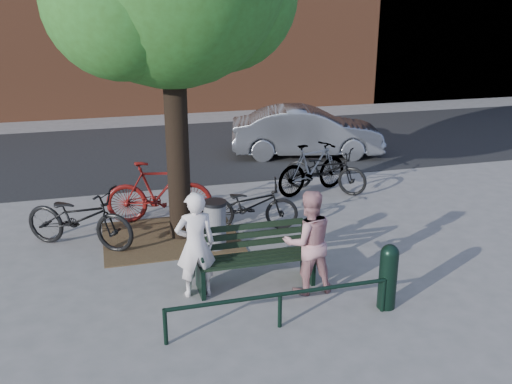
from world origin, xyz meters
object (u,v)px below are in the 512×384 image
object	(u,v)px
person_left	(195,245)
person_right	(308,242)
bollard	(388,274)
park_bench	(254,254)
bicycle_c	(250,205)
litter_bin	(215,225)
parked_car	(307,132)

from	to	relation	value
person_left	person_right	xyz separation A→B (m)	(1.60, -0.32, -0.01)
person_left	bollard	bearing A→B (deg)	155.19
person_right	park_bench	bearing A→B (deg)	-30.48
person_right	bicycle_c	distance (m)	2.58
park_bench	litter_bin	bearing A→B (deg)	101.88
litter_bin	parked_car	world-z (taller)	parked_car
person_right	bicycle_c	size ratio (longest dim) A/B	0.87
person_left	parked_car	distance (m)	8.19
park_bench	litter_bin	world-z (taller)	park_bench
park_bench	litter_bin	size ratio (longest dim) A/B	2.02
person_left	litter_bin	bearing A→B (deg)	-112.46
park_bench	parked_car	size ratio (longest dim) A/B	0.42
parked_car	person_left	bearing A→B (deg)	161.99
park_bench	parked_car	xyz separation A→B (m)	(3.39, 6.87, 0.20)
bollard	litter_bin	xyz separation A→B (m)	(-1.90, 2.63, -0.08)
parked_car	person_right	bearing A→B (deg)	173.32
litter_bin	bicycle_c	distance (m)	1.05
bollard	litter_bin	world-z (taller)	bollard
person_left	bicycle_c	world-z (taller)	person_left
bollard	bicycle_c	distance (m)	3.49
bicycle_c	person_right	bearing A→B (deg)	-161.05
person_left	parked_car	world-z (taller)	person_left
litter_bin	park_bench	bearing A→B (deg)	-78.12
bollard	bicycle_c	world-z (taller)	bollard
person_left	bicycle_c	size ratio (longest dim) A/B	0.88
bicycle_c	person_left	bearing A→B (deg)	162.42
person_right	parked_car	size ratio (longest dim) A/B	0.38
park_bench	litter_bin	distance (m)	1.48
bollard	bicycle_c	xyz separation A→B (m)	(-1.10, 3.31, -0.04)
person_right	litter_bin	size ratio (longest dim) A/B	1.82
person_left	bicycle_c	xyz separation A→B (m)	(1.40, 2.23, -0.32)
bollard	parked_car	size ratio (longest dim) A/B	0.23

